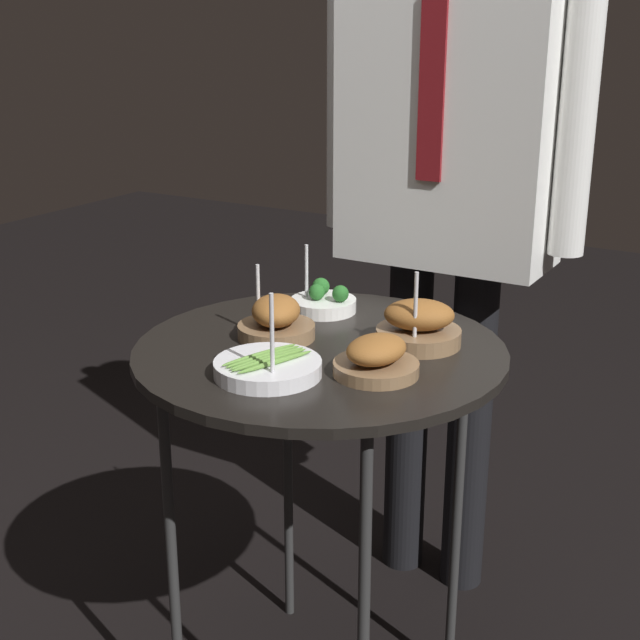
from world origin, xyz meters
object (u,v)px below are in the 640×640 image
(bowl_roast_back_right, at_px, (376,359))
(bowl_asparagus_mid_left, at_px, (268,367))
(bowl_broccoli_front_right, at_px, (324,302))
(waiter_figure, at_px, (450,158))
(serving_cart, at_px, (320,378))
(bowl_roast_mid_right, at_px, (277,320))
(bowl_roast_near_rim, at_px, (419,326))

(bowl_roast_back_right, bearing_deg, bowl_asparagus_mid_left, -148.15)
(bowl_roast_back_right, height_order, bowl_broccoli_front_right, bowl_broccoli_front_right)
(bowl_broccoli_front_right, bearing_deg, waiter_figure, 71.96)
(serving_cart, relative_size, bowl_roast_mid_right, 5.33)
(bowl_roast_mid_right, bearing_deg, bowl_asparagus_mid_left, -61.64)
(serving_cart, height_order, bowl_roast_mid_right, bowl_roast_mid_right)
(bowl_roast_near_rim, xyz_separation_m, bowl_broccoli_front_right, (-0.24, 0.08, -0.02))
(bowl_roast_back_right, bearing_deg, serving_cart, 156.13)
(bowl_roast_near_rim, height_order, bowl_asparagus_mid_left, bowl_asparagus_mid_left)
(bowl_roast_near_rim, xyz_separation_m, bowl_asparagus_mid_left, (-0.15, -0.25, -0.02))
(bowl_asparagus_mid_left, distance_m, waiter_figure, 0.72)
(serving_cart, bearing_deg, bowl_asparagus_mid_left, -92.42)
(bowl_asparagus_mid_left, xyz_separation_m, bowl_roast_mid_right, (-0.08, 0.16, 0.02))
(bowl_roast_mid_right, bearing_deg, serving_cart, -1.19)
(bowl_roast_near_rim, bearing_deg, bowl_roast_back_right, -90.41)
(waiter_figure, bearing_deg, bowl_roast_mid_right, -101.75)
(serving_cart, xyz_separation_m, bowl_roast_mid_right, (-0.09, 0.00, 0.09))
(bowl_asparagus_mid_left, bearing_deg, serving_cart, 87.58)
(serving_cart, relative_size, waiter_figure, 0.47)
(serving_cart, height_order, bowl_roast_back_right, bowl_roast_back_right)
(bowl_roast_near_rim, relative_size, bowl_asparagus_mid_left, 0.86)
(bowl_broccoli_front_right, relative_size, bowl_roast_mid_right, 0.92)
(bowl_broccoli_front_right, distance_m, bowl_roast_mid_right, 0.17)
(bowl_broccoli_front_right, height_order, waiter_figure, waiter_figure)
(waiter_figure, bearing_deg, bowl_broccoli_front_right, -108.04)
(serving_cart, xyz_separation_m, bowl_broccoli_front_right, (-0.10, 0.18, 0.08))
(serving_cart, bearing_deg, bowl_roast_near_rim, 34.63)
(serving_cart, xyz_separation_m, bowl_roast_back_right, (0.14, -0.06, 0.09))
(bowl_roast_mid_right, bearing_deg, bowl_roast_back_right, -15.51)
(serving_cart, bearing_deg, bowl_roast_back_right, -23.87)
(bowl_roast_back_right, height_order, bowl_asparagus_mid_left, bowl_asparagus_mid_left)
(bowl_roast_near_rim, xyz_separation_m, waiter_figure, (-0.13, 0.42, 0.23))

